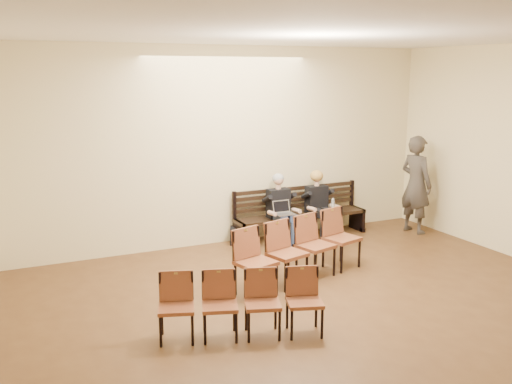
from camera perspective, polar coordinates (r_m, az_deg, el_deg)
ground at (r=6.50m, az=14.82°, el=-16.45°), size 10.00×10.00×0.00m
room_walls at (r=6.37m, az=11.51°, el=7.11°), size 8.02×10.01×3.51m
bench at (r=10.71m, az=4.51°, el=-3.37°), size 2.60×0.90×0.45m
seated_man at (r=10.28m, az=2.49°, el=-1.87°), size 0.49×0.68×1.19m
seated_woman at (r=10.68m, az=6.32°, el=-1.57°), size 0.49×0.67×1.13m
laptop at (r=10.09m, az=2.90°, el=-2.28°), size 0.34×0.27×0.24m
water_bottle at (r=10.57m, az=7.68°, el=-1.80°), size 0.08×0.08×0.21m
bag at (r=10.31m, az=-1.45°, el=-4.37°), size 0.49×0.43×0.30m
passerby at (r=11.27m, az=15.75°, el=1.43°), size 0.64×0.86×2.16m
chair_row_front at (r=8.48m, az=4.60°, el=-5.81°), size 2.33×1.11×0.94m
chair_row_back at (r=6.74m, az=-1.49°, el=-11.25°), size 1.94×1.01×0.78m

